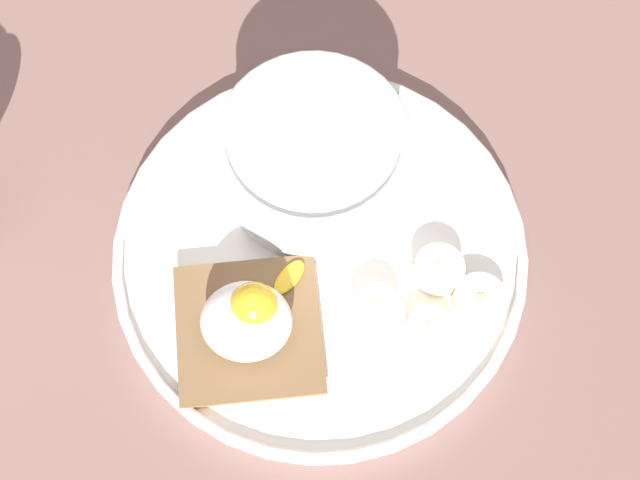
{
  "coord_description": "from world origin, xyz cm",
  "views": [
    {
      "loc": [
        -0.93,
        18.69,
        54.83
      ],
      "look_at": [
        0.0,
        0.0,
        5.0
      ],
      "focal_mm": 50.0,
      "sensor_mm": 36.0,
      "label": 1
    }
  ],
  "objects": [
    {
      "name": "banana_slice_back",
      "position": [
        -6.69,
        4.74,
        3.53
      ],
      "size": [
        2.88,
        2.89,
        1.12
      ],
      "color": "#F3E7BE",
      "rests_on": "plate"
    },
    {
      "name": "poached_egg",
      "position": [
        3.83,
        5.24,
        5.86
      ],
      "size": [
        6.06,
        7.0,
        3.95
      ],
      "color": "white",
      "rests_on": "toast_slice"
    },
    {
      "name": "oatmeal_bowl",
      "position": [
        0.61,
        -4.77,
        6.33
      ],
      "size": [
        11.26,
        11.26,
        6.58
      ],
      "color": "white",
      "rests_on": "plate"
    },
    {
      "name": "banana_slice_left",
      "position": [
        -7.26,
        1.08,
        3.67
      ],
      "size": [
        3.15,
        3.19,
        1.41
      ],
      "color": "#F6E8BD",
      "rests_on": "plate"
    },
    {
      "name": "banana_slice_front",
      "position": [
        -3.49,
        3.68,
        3.69
      ],
      "size": [
        4.05,
        4.05,
        1.44
      ],
      "color": "beige",
      "rests_on": "plate"
    },
    {
      "name": "toast_slice",
      "position": [
        3.95,
        5.41,
        3.62
      ],
      "size": [
        9.69,
        9.69,
        1.09
      ],
      "color": "brown",
      "rests_on": "plate"
    },
    {
      "name": "plate",
      "position": [
        0.0,
        0.0,
        2.8
      ],
      "size": [
        25.75,
        25.75,
        1.6
      ],
      "color": "white",
      "rests_on": "ground_plane"
    },
    {
      "name": "ground_plane",
      "position": [
        0.0,
        0.0,
        1.0
      ],
      "size": [
        120.0,
        120.0,
        2.0
      ],
      "primitive_type": "cube",
      "color": "#7B5C55",
      "rests_on": "ground"
    },
    {
      "name": "banana_slice_right",
      "position": [
        -9.71,
        2.88,
        3.67
      ],
      "size": [
        4.15,
        4.21,
        1.5
      ],
      "color": "#F3E5BA",
      "rests_on": "plate"
    }
  ]
}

